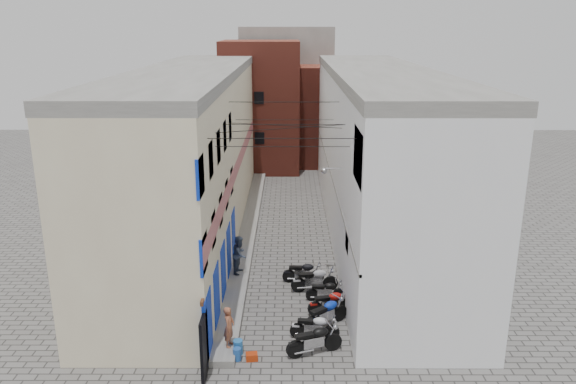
{
  "coord_description": "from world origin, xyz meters",
  "views": [
    {
      "loc": [
        0.26,
        -16.46,
        11.14
      ],
      "look_at": [
        0.18,
        10.83,
        3.0
      ],
      "focal_mm": 35.0,
      "sensor_mm": 36.0,
      "label": 1
    }
  ],
  "objects_px": {
    "motorcycle_e": "(326,290)",
    "person_a": "(229,327)",
    "motorcycle_b": "(315,326)",
    "motorcycle_a": "(314,339)",
    "motorcycle_g": "(303,271)",
    "water_jug_near": "(237,354)",
    "person_b": "(240,254)",
    "motorcycle_f": "(315,278)",
    "motorcycle_d": "(330,301)",
    "red_crate": "(252,357)",
    "water_jug_far": "(238,347)",
    "motorcycle_c": "(326,312)"
  },
  "relations": [
    {
      "from": "motorcycle_e",
      "to": "motorcycle_d",
      "type": "bearing_deg",
      "value": 4.32
    },
    {
      "from": "water_jug_far",
      "to": "red_crate",
      "type": "distance_m",
      "value": 0.64
    },
    {
      "from": "motorcycle_b",
      "to": "motorcycle_e",
      "type": "relative_size",
      "value": 1.1
    },
    {
      "from": "motorcycle_a",
      "to": "person_b",
      "type": "height_order",
      "value": "person_b"
    },
    {
      "from": "motorcycle_b",
      "to": "water_jug_near",
      "type": "bearing_deg",
      "value": -57.46
    },
    {
      "from": "motorcycle_e",
      "to": "person_a",
      "type": "distance_m",
      "value": 5.36
    },
    {
      "from": "water_jug_near",
      "to": "motorcycle_b",
      "type": "bearing_deg",
      "value": 26.9
    },
    {
      "from": "motorcycle_b",
      "to": "person_a",
      "type": "height_order",
      "value": "person_a"
    },
    {
      "from": "motorcycle_a",
      "to": "motorcycle_b",
      "type": "relative_size",
      "value": 1.13
    },
    {
      "from": "motorcycle_b",
      "to": "person_a",
      "type": "distance_m",
      "value": 3.21
    },
    {
      "from": "motorcycle_e",
      "to": "person_b",
      "type": "bearing_deg",
      "value": -122.63
    },
    {
      "from": "motorcycle_a",
      "to": "motorcycle_f",
      "type": "bearing_deg",
      "value": 157.71
    },
    {
      "from": "motorcycle_g",
      "to": "water_jug_near",
      "type": "xyz_separation_m",
      "value": [
        -2.43,
        -6.13,
        -0.32
      ]
    },
    {
      "from": "motorcycle_d",
      "to": "motorcycle_f",
      "type": "xyz_separation_m",
      "value": [
        -0.55,
        1.99,
        0.06
      ]
    },
    {
      "from": "motorcycle_e",
      "to": "red_crate",
      "type": "bearing_deg",
      "value": -34.62
    },
    {
      "from": "red_crate",
      "to": "person_a",
      "type": "bearing_deg",
      "value": 148.36
    },
    {
      "from": "motorcycle_a",
      "to": "person_a",
      "type": "distance_m",
      "value": 3.02
    },
    {
      "from": "motorcycle_b",
      "to": "water_jug_far",
      "type": "relative_size",
      "value": 3.48
    },
    {
      "from": "motorcycle_e",
      "to": "red_crate",
      "type": "height_order",
      "value": "motorcycle_e"
    },
    {
      "from": "motorcycle_b",
      "to": "water_jug_near",
      "type": "xyz_separation_m",
      "value": [
        -2.74,
        -1.39,
        -0.31
      ]
    },
    {
      "from": "motorcycle_d",
      "to": "motorcycle_e",
      "type": "distance_m",
      "value": 1.13
    },
    {
      "from": "motorcycle_b",
      "to": "water_jug_far",
      "type": "xyz_separation_m",
      "value": [
        -2.74,
        -1.01,
        -0.27
      ]
    },
    {
      "from": "motorcycle_e",
      "to": "person_b",
      "type": "distance_m",
      "value": 4.44
    },
    {
      "from": "person_b",
      "to": "red_crate",
      "type": "distance_m",
      "value": 6.79
    },
    {
      "from": "motorcycle_b",
      "to": "motorcycle_f",
      "type": "bearing_deg",
      "value": -176.71
    },
    {
      "from": "motorcycle_g",
      "to": "red_crate",
      "type": "height_order",
      "value": "motorcycle_g"
    },
    {
      "from": "motorcycle_g",
      "to": "red_crate",
      "type": "relative_size",
      "value": 4.68
    },
    {
      "from": "water_jug_far",
      "to": "motorcycle_d",
      "type": "bearing_deg",
      "value": 40.06
    },
    {
      "from": "person_a",
      "to": "water_jug_near",
      "type": "bearing_deg",
      "value": -136.87
    },
    {
      "from": "motorcycle_a",
      "to": "person_b",
      "type": "bearing_deg",
      "value": -173.17
    },
    {
      "from": "motorcycle_e",
      "to": "person_b",
      "type": "xyz_separation_m",
      "value": [
        -3.78,
        2.24,
        0.64
      ]
    },
    {
      "from": "water_jug_near",
      "to": "water_jug_far",
      "type": "relative_size",
      "value": 0.85
    },
    {
      "from": "motorcycle_d",
      "to": "red_crate",
      "type": "xyz_separation_m",
      "value": [
        -2.95,
        -3.28,
        -0.42
      ]
    },
    {
      "from": "motorcycle_a",
      "to": "water_jug_near",
      "type": "xyz_separation_m",
      "value": [
        -2.69,
        -0.38,
        -0.38
      ]
    },
    {
      "from": "motorcycle_d",
      "to": "water_jug_near",
      "type": "xyz_separation_m",
      "value": [
        -3.45,
        -3.28,
        -0.32
      ]
    },
    {
      "from": "motorcycle_a",
      "to": "motorcycle_e",
      "type": "relative_size",
      "value": 1.24
    },
    {
      "from": "motorcycle_g",
      "to": "red_crate",
      "type": "xyz_separation_m",
      "value": [
        -1.92,
        -6.13,
        -0.42
      ]
    },
    {
      "from": "motorcycle_a",
      "to": "red_crate",
      "type": "relative_size",
      "value": 5.19
    },
    {
      "from": "motorcycle_d",
      "to": "motorcycle_g",
      "type": "relative_size",
      "value": 1.0
    },
    {
      "from": "motorcycle_g",
      "to": "person_b",
      "type": "height_order",
      "value": "person_b"
    },
    {
      "from": "motorcycle_a",
      "to": "motorcycle_g",
      "type": "relative_size",
      "value": 1.11
    },
    {
      "from": "motorcycle_d",
      "to": "motorcycle_g",
      "type": "height_order",
      "value": "same"
    },
    {
      "from": "motorcycle_f",
      "to": "motorcycle_a",
      "type": "bearing_deg",
      "value": -10.04
    },
    {
      "from": "water_jug_far",
      "to": "motorcycle_c",
      "type": "bearing_deg",
      "value": 30.3
    },
    {
      "from": "person_a",
      "to": "water_jug_near",
      "type": "xyz_separation_m",
      "value": [
        0.31,
        -0.5,
        -0.78
      ]
    },
    {
      "from": "red_crate",
      "to": "water_jug_near",
      "type": "bearing_deg",
      "value": 180.0
    },
    {
      "from": "motorcycle_g",
      "to": "person_b",
      "type": "bearing_deg",
      "value": -99.42
    },
    {
      "from": "person_a",
      "to": "motorcycle_a",
      "type": "bearing_deg",
      "value": -80.76
    },
    {
      "from": "motorcycle_e",
      "to": "person_a",
      "type": "height_order",
      "value": "person_a"
    },
    {
      "from": "motorcycle_d",
      "to": "person_b",
      "type": "xyz_separation_m",
      "value": [
        -3.9,
        3.37,
        0.59
      ]
    }
  ]
}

